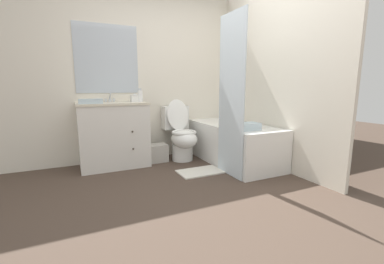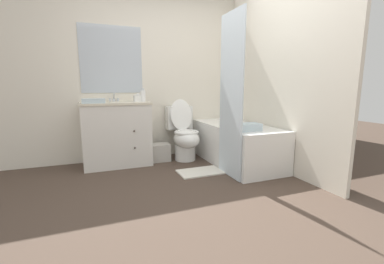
# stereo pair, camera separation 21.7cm
# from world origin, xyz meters

# --- Properties ---
(ground_plane) EXTENTS (14.00, 14.00, 0.00)m
(ground_plane) POSITION_xyz_m (0.00, 0.00, 0.00)
(ground_plane) COLOR #47382D
(wall_back) EXTENTS (8.00, 0.06, 2.50)m
(wall_back) POSITION_xyz_m (-0.01, 1.79, 1.25)
(wall_back) COLOR silver
(wall_back) RESTS_ON ground_plane
(wall_right) EXTENTS (0.05, 2.76, 2.50)m
(wall_right) POSITION_xyz_m (1.23, 0.88, 1.25)
(wall_right) COLOR silver
(wall_right) RESTS_ON ground_plane
(vanity_cabinet) EXTENTS (0.91, 0.55, 0.88)m
(vanity_cabinet) POSITION_xyz_m (-0.75, 1.51, 0.45)
(vanity_cabinet) COLOR silver
(vanity_cabinet) RESTS_ON ground_plane
(sink_faucet) EXTENTS (0.14, 0.12, 0.12)m
(sink_faucet) POSITION_xyz_m (-0.75, 1.68, 0.92)
(sink_faucet) COLOR silver
(sink_faucet) RESTS_ON vanity_cabinet
(toilet) EXTENTS (0.40, 0.69, 0.90)m
(toilet) POSITION_xyz_m (0.21, 1.41, 0.37)
(toilet) COLOR white
(toilet) RESTS_ON ground_plane
(bathtub) EXTENTS (0.71, 1.56, 0.56)m
(bathtub) POSITION_xyz_m (0.84, 0.98, 0.28)
(bathtub) COLOR white
(bathtub) RESTS_ON ground_plane
(shower_curtain) EXTENTS (0.02, 0.52, 1.92)m
(shower_curtain) POSITION_xyz_m (0.48, 0.51, 0.97)
(shower_curtain) COLOR silver
(shower_curtain) RESTS_ON ground_plane
(wastebasket) EXTENTS (0.27, 0.23, 0.25)m
(wastebasket) POSITION_xyz_m (-0.15, 1.47, 0.13)
(wastebasket) COLOR #B7B2A8
(wastebasket) RESTS_ON ground_plane
(tissue_box) EXTENTS (0.12, 0.11, 0.11)m
(tissue_box) POSITION_xyz_m (-0.44, 1.51, 0.93)
(tissue_box) COLOR white
(tissue_box) RESTS_ON vanity_cabinet
(soap_dispenser) EXTENTS (0.07, 0.07, 0.19)m
(soap_dispenser) POSITION_xyz_m (-0.38, 1.47, 0.96)
(soap_dispenser) COLOR white
(soap_dispenser) RESTS_ON vanity_cabinet
(hand_towel_folded) EXTENTS (0.28, 0.13, 0.06)m
(hand_towel_folded) POSITION_xyz_m (-1.03, 1.34, 0.91)
(hand_towel_folded) COLOR silver
(hand_towel_folded) RESTS_ON vanity_cabinet
(bath_towel_folded) EXTENTS (0.31, 0.19, 0.09)m
(bath_towel_folded) POSITION_xyz_m (0.71, 0.49, 0.60)
(bath_towel_folded) COLOR silver
(bath_towel_folded) RESTS_ON bathtub
(bath_mat) EXTENTS (0.56, 0.35, 0.02)m
(bath_mat) POSITION_xyz_m (0.19, 0.75, 0.01)
(bath_mat) COLOR silver
(bath_mat) RESTS_ON ground_plane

